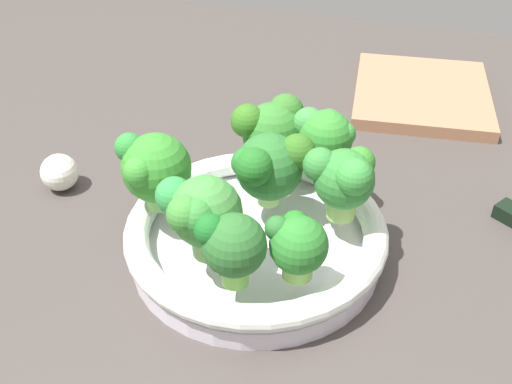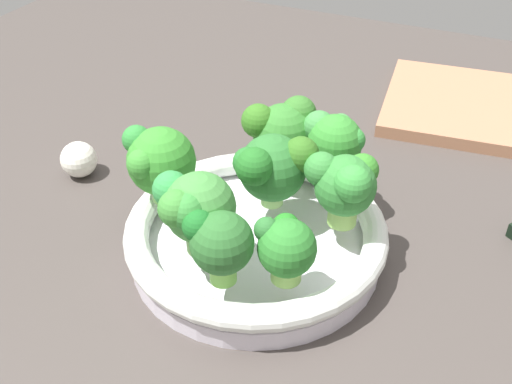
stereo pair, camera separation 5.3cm
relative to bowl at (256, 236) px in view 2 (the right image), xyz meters
The scene contains 12 objects.
ground_plane 4.25cm from the bowl, 106.29° to the left, with size 130.00×130.00×2.50cm, color #443D39.
bowl is the anchor object (origin of this frame).
broccoli_floret_0 10.08cm from the bowl, behind, with size 5.05×5.63×6.40cm.
broccoli_floret_1 9.35cm from the bowl, 151.61° to the left, with size 6.60×6.99×7.39cm.
broccoli_floret_2 9.40cm from the bowl, 138.59° to the right, with size 4.79×5.13×5.57cm.
broccoli_floret_3 10.92cm from the bowl, ahead, with size 6.46×6.89×7.31cm.
broccoli_floret_4 6.81cm from the bowl, 10.20° to the right, with size 7.28×7.13×7.21cm.
broccoli_floret_5 11.25cm from the bowl, 95.84° to the left, with size 6.67×6.92×7.37cm.
broccoli_floret_6 9.94cm from the bowl, 69.95° to the right, with size 6.02×6.43×7.10cm.
broccoli_floret_7 11.65cm from the bowl, 25.69° to the right, with size 5.87×6.23×7.13cm.
cutting_board 38.59cm from the bowl, 18.50° to the right, with size 20.55×17.70×1.60cm, color #A77151.
garlic_bulb 23.58cm from the bowl, 80.32° to the left, with size 4.01×4.01×4.01cm, color white.
Camera 2 is at (-38.35, -20.08, 38.57)cm, focal length 42.54 mm.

